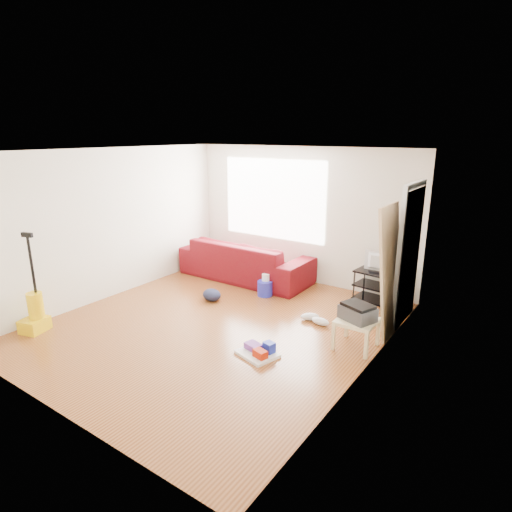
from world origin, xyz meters
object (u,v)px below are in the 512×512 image
Objects in this scene: backpack at (212,300)px; side_table at (357,324)px; bucket at (265,295)px; sofa at (246,278)px; tv_stand at (378,287)px; cleaning_tray at (259,351)px; vacuum at (35,313)px.

side_table is at bearing 13.21° from backpack.
bucket reaches higher than backpack.
tv_stand is (2.53, 0.27, 0.27)m from sofa.
side_table is 1.32m from cleaning_tray.
tv_stand is 3.05× the size of bucket.
sofa is 3.01m from cleaning_tray.
cleaning_tray reaches higher than backpack.
side_table is (2.83, -1.43, 0.33)m from sofa.
sofa is at bearing 116.34° from backpack.
sofa is 3.73m from vacuum.
backpack is (-1.70, 1.08, -0.05)m from cleaning_tray.
side_table is at bearing 12.30° from vacuum.
vacuum is at bearing -151.80° from side_table.
tv_stand is 5.28m from vacuum.
tv_stand is at bearing 30.42° from vacuum.
backpack is at bearing 44.25° from vacuum.
side_table is at bearing -23.57° from bucket.
side_table is 2.66m from backpack.
tv_stand is 0.56× the size of vacuum.
side_table is 0.34× the size of vacuum.
tv_stand is at bearing 50.33° from backpack.
vacuum reaches higher than sofa.
side_table is at bearing -74.19° from tv_stand.
bucket is at bearing -148.39° from tv_stand.
vacuum reaches higher than tv_stand.
bucket is 0.75× the size of backpack.
tv_stand reaches higher than cleaning_tray.
cleaning_tray reaches higher than bucket.
bucket is (-2.01, 0.88, -0.33)m from side_table.
vacuum is at bearing -127.85° from tv_stand.
tv_stand reaches higher than bucket.
cleaning_tray is 1.60× the size of backpack.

